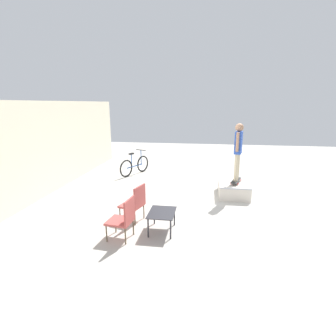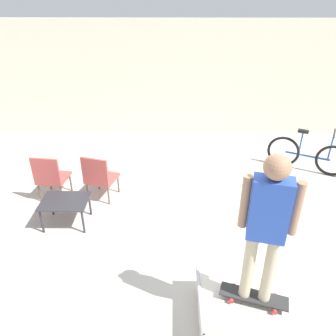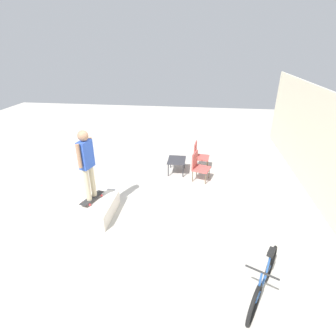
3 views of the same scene
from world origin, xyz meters
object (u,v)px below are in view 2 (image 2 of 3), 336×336
skateboard_on_ramp (254,296)px  bicycle (308,155)px  coffee_table (65,204)px  patio_chair_right (99,176)px  person_skater (267,221)px  skate_ramp_box (253,309)px  patio_chair_left (51,176)px

skateboard_on_ramp → bicycle: size_ratio=0.50×
skateboard_on_ramp → bicycle: 4.44m
coffee_table → bicycle: (4.81, 1.99, -0.03)m
patio_chair_right → person_skater: bearing=146.6°
skate_ramp_box → skateboard_on_ramp: size_ratio=1.67×
skateboard_on_ramp → patio_chair_left: 4.22m
person_skater → coffee_table: 3.58m
coffee_table → patio_chair_left: (-0.48, 0.76, 0.10)m
skate_ramp_box → skateboard_on_ramp: 0.30m
coffee_table → bicycle: bicycle is taller
patio_chair_right → patio_chair_left: bearing=16.2°
coffee_table → patio_chair_right: (0.44, 0.76, 0.10)m
bicycle → skate_ramp_box: bearing=-91.2°
skateboard_on_ramp → person_skater: size_ratio=0.44×
skate_ramp_box → coffee_table: (-2.80, 1.89, 0.20)m
coffee_table → patio_chair_right: patio_chair_right is taller
person_skater → patio_chair_right: (-2.32, 2.71, -1.08)m
skate_ramp_box → person_skater: bearing=-123.4°
patio_chair_left → patio_chair_right: (0.92, 0.00, 0.00)m
skateboard_on_ramp → patio_chair_right: patio_chair_right is taller
bicycle → coffee_table: bearing=-131.4°
patio_chair_right → bicycle: bearing=-148.4°
person_skater → coffee_table: size_ratio=2.29×
person_skater → patio_chair_left: 4.36m
patio_chair_left → bicycle: bicycle is taller
skate_ramp_box → bicycle: size_ratio=0.83×
bicycle → patio_chair_right: bearing=-138.1°
person_skater → coffee_table: person_skater is taller
patio_chair_left → patio_chair_right: 0.92m
coffee_table → patio_chair_right: size_ratio=0.83×
coffee_table → patio_chair_left: bearing=122.3°
skateboard_on_ramp → skate_ramp_box: bearing=73.6°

